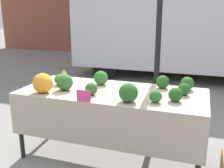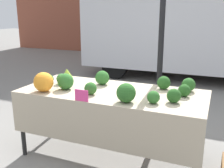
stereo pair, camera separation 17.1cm
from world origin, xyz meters
The scene contains 18 objects.
ground_plane centered at (0.00, 0.00, 0.00)m, with size 40.00×40.00×0.00m, color gray.
tent_pole centered at (0.38, 0.67, 1.17)m, with size 0.07×0.07×2.34m.
parked_truck centered at (0.10, 4.46, 1.34)m, with size 5.04×2.23×2.51m.
market_table centered at (0.00, -0.06, 0.70)m, with size 2.05×0.90×0.79m.
orange_cauliflower centered at (-0.69, -0.30, 0.90)m, with size 0.22×0.22×0.22m.
romanesco_head centered at (-0.78, 0.33, 0.86)m, with size 0.16×0.16×0.13m.
broccoli_head_0 centered at (-0.68, 0.04, 0.86)m, with size 0.13×0.13×0.13m.
broccoli_head_1 centered at (0.78, 0.32, 0.87)m, with size 0.15×0.15×0.15m.
broccoli_head_2 centered at (0.77, 0.10, 0.86)m, with size 0.13×0.13×0.13m.
broccoli_head_3 centered at (-0.83, -0.01, 0.85)m, with size 0.12×0.12×0.12m.
broccoli_head_4 centered at (0.51, 0.29, 0.87)m, with size 0.15×0.15×0.15m.
broccoli_head_5 centered at (0.27, -0.30, 0.89)m, with size 0.19×0.19×0.19m.
broccoli_head_6 centered at (0.70, -0.13, 0.86)m, with size 0.14×0.14×0.14m.
broccoli_head_7 centered at (0.52, -0.23, 0.86)m, with size 0.12×0.12×0.12m.
broccoli_head_8 centered at (-0.51, -0.14, 0.89)m, with size 0.18×0.18×0.18m.
broccoli_head_9 centered at (-0.21, 0.20, 0.88)m, with size 0.17×0.17×0.17m.
broccoli_head_10 centered at (-0.16, -0.21, 0.86)m, with size 0.13×0.13×0.13m.
price_sign centered at (-0.14, -0.43, 0.85)m, with size 0.15×0.01×0.12m.
Camera 2 is at (1.07, -2.57, 1.63)m, focal length 42.00 mm.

